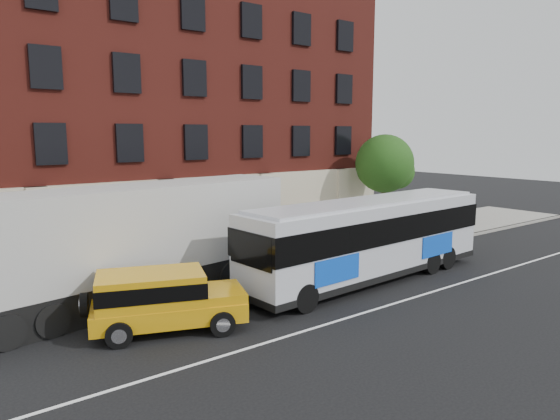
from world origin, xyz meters
TOP-DOWN VIEW (x-y plane):
  - ground at (0.00, 0.00)m, footprint 120.00×120.00m
  - sidewalk at (0.00, 9.00)m, footprint 60.00×6.00m
  - kerb at (0.00, 6.00)m, footprint 60.00×0.25m
  - lane_line at (0.00, 0.50)m, footprint 60.00×0.12m
  - building at (-0.01, 16.92)m, footprint 30.00×12.10m
  - street_tree at (13.54, 9.48)m, footprint 3.60×3.60m
  - city_bus at (5.49, 3.30)m, footprint 13.11×3.44m
  - yellow_suv at (-4.23, 3.35)m, footprint 5.29×3.62m
  - shipping_container at (-3.77, 6.80)m, footprint 13.59×4.65m

SIDE VIEW (x-z plane):
  - ground at x=0.00m, z-range 0.00..0.00m
  - lane_line at x=0.00m, z-range 0.00..0.01m
  - sidewalk at x=0.00m, z-range 0.00..0.15m
  - kerb at x=0.00m, z-range 0.00..0.15m
  - yellow_suv at x=-4.23m, z-range 0.15..2.12m
  - city_bus at x=5.49m, z-range 0.18..3.74m
  - shipping_container at x=-3.77m, z-range -0.02..4.42m
  - street_tree at x=13.54m, z-range 1.31..7.51m
  - building at x=-0.01m, z-range 0.08..15.08m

